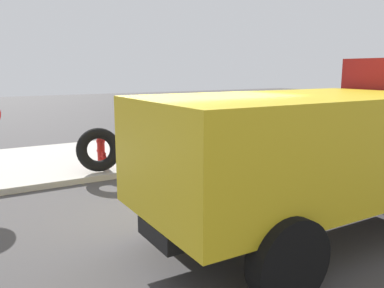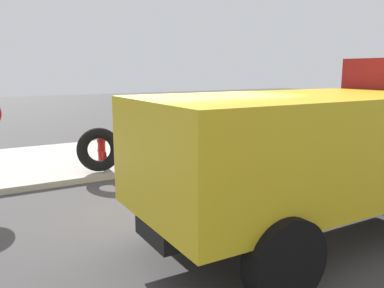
% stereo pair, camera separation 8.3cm
% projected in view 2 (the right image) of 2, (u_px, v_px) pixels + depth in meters
% --- Properties ---
extents(ground_plane, '(80.00, 80.00, 0.00)m').
position_uv_depth(ground_plane, '(194.00, 233.00, 6.87)').
color(ground_plane, '#423F3F').
extents(sidewalk_curb, '(36.00, 5.00, 0.15)m').
position_uv_depth(sidewalk_curb, '(86.00, 158.00, 12.35)').
color(sidewalk_curb, '#ADA89E').
rests_on(sidewalk_curb, ground).
extents(fire_hydrant, '(0.24, 0.53, 0.83)m').
position_uv_depth(fire_hydrant, '(102.00, 151.00, 10.87)').
color(fire_hydrant, red).
rests_on(fire_hydrant, sidewalk_curb).
extents(loose_tire, '(1.23, 0.77, 1.17)m').
position_uv_depth(loose_tire, '(99.00, 150.00, 10.33)').
color(loose_tire, black).
rests_on(loose_tire, sidewalk_curb).
extents(dump_truck_yellow, '(7.02, 2.86, 3.00)m').
position_uv_depth(dump_truck_yellow, '(346.00, 139.00, 6.80)').
color(dump_truck_yellow, gold).
rests_on(dump_truck_yellow, ground).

